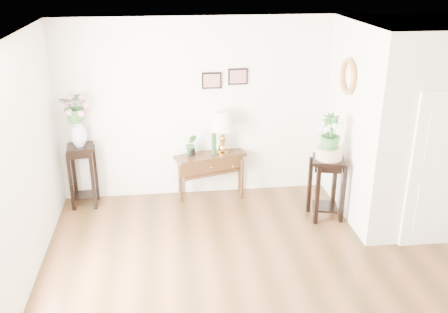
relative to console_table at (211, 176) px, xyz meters
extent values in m
cube|color=brown|center=(0.70, -2.55, -0.36)|extent=(6.00, 5.50, 0.02)
cube|color=white|center=(0.70, -2.55, 2.44)|extent=(6.00, 5.50, 0.02)
cube|color=white|center=(0.70, 0.20, 1.04)|extent=(6.00, 0.02, 2.80)
cube|color=white|center=(-2.30, -2.55, 1.04)|extent=(0.02, 5.50, 2.80)
cube|color=white|center=(2.80, -0.77, 1.04)|extent=(1.80, 1.95, 2.80)
cube|color=white|center=(2.80, -1.77, 0.69)|extent=(0.90, 0.05, 2.10)
cube|color=black|center=(0.05, 0.18, 1.49)|extent=(0.30, 0.02, 0.25)
cube|color=black|center=(0.45, 0.18, 1.54)|extent=(0.30, 0.02, 0.25)
torus|color=#AD6C35|center=(1.86, -0.65, 1.69)|extent=(0.07, 0.51, 0.51)
cube|color=black|center=(0.00, 0.00, 0.00)|extent=(1.15, 0.67, 0.73)
cube|color=#BB9047|center=(0.20, 0.00, 0.71)|extent=(0.49, 0.49, 0.68)
cylinder|color=#184421|center=(0.06, 0.00, 0.53)|extent=(0.08, 0.08, 0.34)
imported|color=#2E6A2F|center=(-0.29, 0.00, 0.53)|extent=(0.18, 0.14, 0.32)
cube|color=black|center=(-1.95, -0.05, 0.12)|extent=(0.42, 0.42, 0.98)
imported|color=#2E6A2F|center=(-1.95, -0.05, 1.25)|extent=(0.53, 0.49, 0.48)
cube|color=black|center=(1.60, -0.88, 0.10)|extent=(0.54, 0.54, 0.93)
cylinder|color=beige|center=(1.60, -0.88, 0.65)|extent=(0.49, 0.49, 0.17)
imported|color=#2E6A2F|center=(1.60, -0.88, 0.95)|extent=(0.34, 0.34, 0.53)
camera|label=1|loc=(-0.67, -7.19, 3.22)|focal=40.00mm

